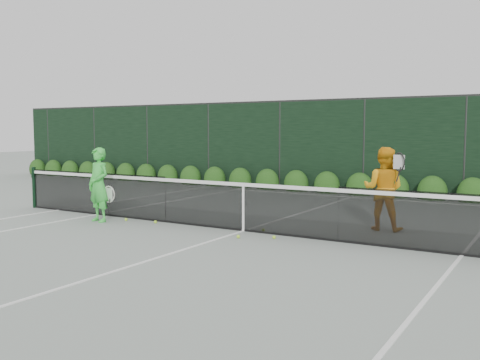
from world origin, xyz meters
The scene contains 8 objects.
ground centered at (0.00, 0.00, 0.00)m, with size 80.00×80.00×0.00m, color gray.
tennis_net centered at (-0.02, 0.00, 0.53)m, with size 12.90×0.10×1.07m.
player_woman centered at (-3.33, -0.68, 0.82)m, with size 0.68×0.49×1.65m.
player_man centered at (2.36, 1.58, 0.85)m, with size 0.92×0.69×1.69m.
court_lines centered at (0.00, 0.00, 0.01)m, with size 11.03×23.83×0.01m.
windscreen_fence centered at (0.00, -2.71, 1.51)m, with size 32.00×21.07×3.06m.
hedge_row centered at (0.00, 7.15, 0.23)m, with size 31.66×0.65×0.94m.
tennis_balls centered at (-0.69, -0.29, 0.03)m, with size 3.84×0.87×0.07m.
Camera 1 is at (5.44, -9.12, 2.02)m, focal length 40.00 mm.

